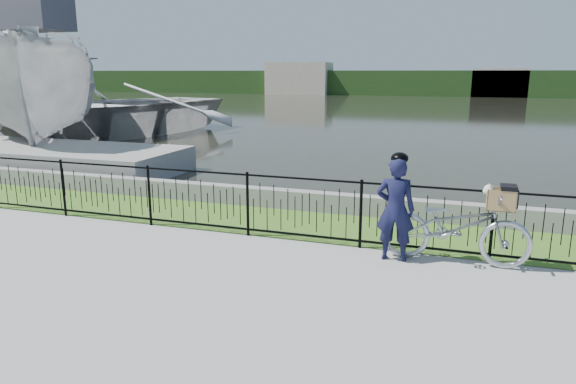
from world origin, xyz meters
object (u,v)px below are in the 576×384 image
at_px(dock, 24,156).
at_px(cyclist, 395,208).
at_px(boat_far, 110,109).
at_px(boat_near, 42,93).
at_px(bicycle_rig, 455,226).

bearing_deg(dock, cyclist, -20.20).
bearing_deg(boat_far, boat_near, -78.24).
bearing_deg(bicycle_rig, boat_far, 142.14).
height_order(boat_near, boat_far, boat_near).
xyz_separation_m(bicycle_rig, cyclist, (-0.88, -0.16, 0.25)).
xyz_separation_m(cyclist, boat_near, (-13.32, 7.03, 1.27)).
relative_size(bicycle_rig, boat_far, 0.16).
bearing_deg(dock, boat_far, 109.65).
height_order(bicycle_rig, boat_near, boat_near).
xyz_separation_m(dock, bicycle_rig, (12.48, -4.10, 0.23)).
bearing_deg(boat_near, boat_far, 101.76).
height_order(dock, boat_near, boat_near).
bearing_deg(cyclist, boat_near, 152.19).
bearing_deg(bicycle_rig, boat_near, 154.21).
distance_m(dock, bicycle_rig, 13.13).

